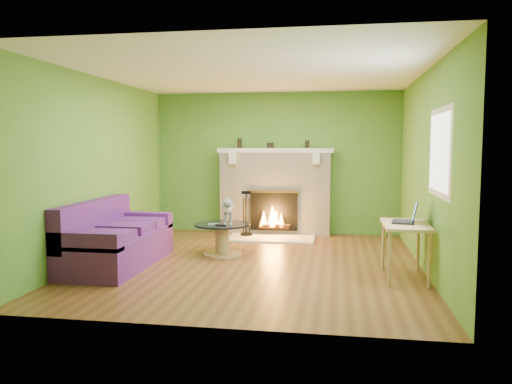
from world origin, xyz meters
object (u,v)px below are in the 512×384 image
sofa (114,241)px  coffee_table (222,237)px  desk (405,230)px  cat (228,210)px

sofa → coffee_table: (1.30, 0.88, -0.07)m
desk → coffee_table: bearing=159.7°
desk → cat: size_ratio=1.43×
coffee_table → cat: bearing=32.0°
desk → cat: bearing=158.1°
sofa → cat: bearing=33.9°
sofa → cat: size_ratio=3.06×
coffee_table → desk: (2.51, -0.93, 0.33)m
coffee_table → desk: bearing=-20.3°
sofa → desk: (3.81, -0.05, 0.26)m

